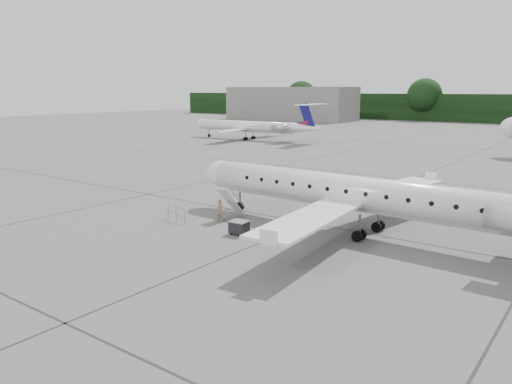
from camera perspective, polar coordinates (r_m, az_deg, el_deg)
The scene contains 8 objects.
ground at distance 27.83m, azimuth 3.69°, elevation -7.69°, with size 320.00×320.00×0.00m, color #5A5A58.
terminal_building at distance 156.71m, azimuth 3.96°, elevation 10.05°, with size 40.00×14.00×10.00m, color slate.
main_regional_jet at distance 32.53m, azimuth 11.41°, elevation 1.76°, with size 29.25×21.06×7.50m, color silver, non-canonical shape.
airstair at distance 36.18m, azimuth -2.86°, elevation -1.19°, with size 0.85×2.17×2.35m, color silver, non-canonical shape.
passenger at distance 35.38m, azimuth -4.18°, elevation -2.12°, with size 0.59×0.38×1.61m, color #92664F.
safety_railing at distance 35.93m, azimuth -9.11°, elevation -2.52°, with size 2.20×0.08×1.00m, color gray, non-canonical shape.
baggage_cart at distance 32.27m, azimuth -1.94°, elevation -4.04°, with size 1.11×0.90×0.96m, color black, non-canonical shape.
bg_regional_left at distance 94.11m, azimuth -1.24°, elevation 8.12°, with size 26.39×19.00×6.92m, color silver, non-canonical shape.
Camera 1 is at (14.12, -22.15, 9.18)m, focal length 35.00 mm.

